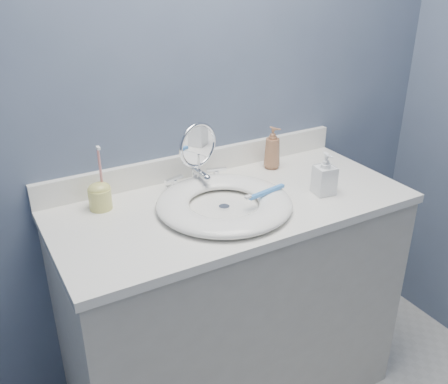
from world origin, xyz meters
TOP-DOWN VIEW (x-y plane):
  - back_wall at (0.00, 1.25)m, footprint 2.20×0.02m
  - vanity_cabinet at (0.00, 0.97)m, footprint 1.20×0.55m
  - countertop at (0.00, 0.97)m, footprint 1.22×0.57m
  - backsplash at (0.00, 1.24)m, footprint 1.22×0.02m
  - basin at (-0.05, 0.94)m, footprint 0.45×0.45m
  - drain at (-0.05, 0.94)m, footprint 0.04×0.04m
  - faucet at (-0.05, 1.14)m, footprint 0.25×0.13m
  - makeup_mirror at (-0.05, 1.13)m, footprint 0.16×0.09m
  - soap_bottle_amber at (0.28, 1.15)m, footprint 0.08×0.08m
  - soap_bottle_clear at (0.31, 0.87)m, footprint 0.08×0.08m
  - toothbrush_holder at (-0.40, 1.14)m, footprint 0.08×0.08m
  - toothbrush_lying at (0.08, 0.90)m, footprint 0.17×0.05m

SIDE VIEW (x-z plane):
  - vanity_cabinet at x=0.00m, z-range 0.00..0.85m
  - countertop at x=0.00m, z-range 0.85..0.88m
  - drain at x=-0.05m, z-range 0.88..0.89m
  - basin at x=-0.05m, z-range 0.88..0.92m
  - faucet at x=-0.05m, z-range 0.87..0.95m
  - toothbrush_lying at x=0.08m, z-range 0.92..0.93m
  - backsplash at x=0.00m, z-range 0.88..0.97m
  - toothbrush_holder at x=-0.40m, z-range 0.82..1.04m
  - soap_bottle_clear at x=0.31m, z-range 0.88..1.03m
  - soap_bottle_amber at x=0.28m, z-range 0.88..1.05m
  - makeup_mirror at x=-0.05m, z-range 0.89..1.13m
  - back_wall at x=0.00m, z-range 0.00..2.40m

